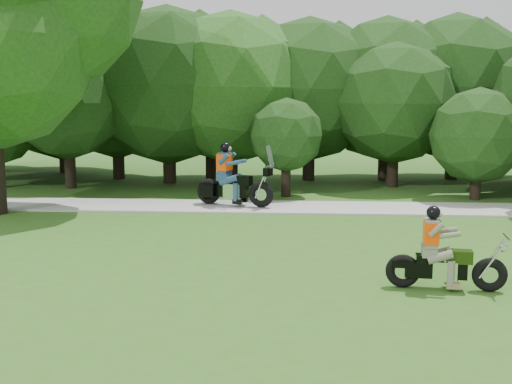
{
  "coord_description": "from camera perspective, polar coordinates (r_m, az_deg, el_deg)",
  "views": [
    {
      "loc": [
        -1.57,
        -11.46,
        3.44
      ],
      "look_at": [
        -2.64,
        4.03,
        1.1
      ],
      "focal_mm": 45.0,
      "sensor_mm": 36.0,
      "label": 1
    }
  ],
  "objects": [
    {
      "name": "walkway",
      "position": [
        19.82,
        8.45,
        -1.42
      ],
      "size": [
        60.0,
        2.2,
        0.06
      ],
      "primitive_type": "cube",
      "color": "#9B9B96",
      "rests_on": "ground"
    },
    {
      "name": "touring_motorcycle",
      "position": [
        19.83,
        -2.35,
        0.85
      ],
      "size": [
        2.52,
        1.32,
        1.96
      ],
      "rotation": [
        0.0,
        0.0,
        -0.3
      ],
      "color": "black",
      "rests_on": "walkway"
    },
    {
      "name": "ground",
      "position": [
        12.07,
        11.38,
        -8.16
      ],
      "size": [
        100.0,
        100.0,
        0.0
      ],
      "primitive_type": "plane",
      "color": "#325B1A",
      "rests_on": "ground"
    },
    {
      "name": "tree_line",
      "position": [
        26.04,
        7.49,
        8.98
      ],
      "size": [
        40.12,
        12.19,
        7.8
      ],
      "color": "black",
      "rests_on": "ground"
    },
    {
      "name": "chopper_motorcycle",
      "position": [
        11.93,
        16.07,
        -5.74
      ],
      "size": [
        2.12,
        0.63,
        1.52
      ],
      "rotation": [
        0.0,
        0.0,
        -0.1
      ],
      "color": "black",
      "rests_on": "ground"
    }
  ]
}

